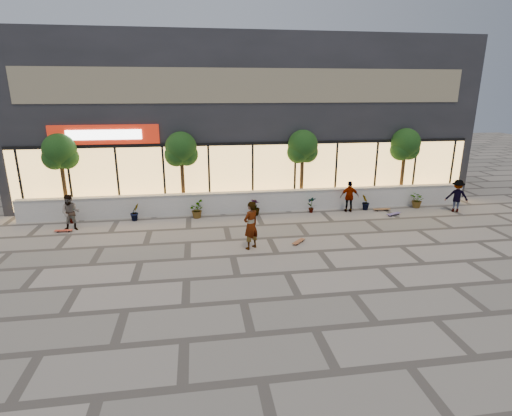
{
  "coord_description": "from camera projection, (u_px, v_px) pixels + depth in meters",
  "views": [
    {
      "loc": [
        -2.79,
        -11.73,
        5.8
      ],
      "look_at": [
        -0.53,
        3.28,
        1.3
      ],
      "focal_mm": 28.0,
      "sensor_mm": 36.0,
      "label": 1
    }
  ],
  "objects": [
    {
      "name": "tree_west",
      "position": [
        60.0,
        154.0,
        18.34
      ],
      "size": [
        1.6,
        1.5,
        3.92
      ],
      "color": "#462C19",
      "rests_on": "ground"
    },
    {
      "name": "skater_right_near",
      "position": [
        350.0,
        197.0,
        19.58
      ],
      "size": [
        0.95,
        0.51,
        1.55
      ],
      "primitive_type": "imported",
      "rotation": [
        0.0,
        0.0,
        2.99
      ],
      "color": "white",
      "rests_on": "ground"
    },
    {
      "name": "tree_midwest",
      "position": [
        181.0,
        151.0,
        19.12
      ],
      "size": [
        1.6,
        1.5,
        3.92
      ],
      "color": "#462C19",
      "rests_on": "ground"
    },
    {
      "name": "skateboard_center",
      "position": [
        299.0,
        241.0,
        15.71
      ],
      "size": [
        0.66,
        0.67,
        0.09
      ],
      "rotation": [
        0.0,
        0.0,
        0.81
      ],
      "color": "brown",
      "rests_on": "ground"
    },
    {
      "name": "tree_east",
      "position": [
        405.0,
        146.0,
        20.76
      ],
      "size": [
        1.6,
        1.5,
        3.92
      ],
      "color": "#462C19",
      "rests_on": "ground"
    },
    {
      "name": "planter_wall",
      "position": [
        255.0,
        201.0,
        19.66
      ],
      "size": [
        22.0,
        0.42,
        1.04
      ],
      "color": "silver",
      "rests_on": "ground"
    },
    {
      "name": "shrub_c",
      "position": [
        196.0,
        209.0,
        18.76
      ],
      "size": [
        0.68,
        0.77,
        0.81
      ],
      "primitive_type": "imported",
      "rotation": [
        0.0,
        0.0,
        1.64
      ],
      "color": "#173B12",
      "rests_on": "ground"
    },
    {
      "name": "tree_mideast",
      "position": [
        303.0,
        148.0,
        19.98
      ],
      "size": [
        1.6,
        1.5,
        3.92
      ],
      "color": "#462C19",
      "rests_on": "ground"
    },
    {
      "name": "shrub_d",
      "position": [
        255.0,
        207.0,
        19.16
      ],
      "size": [
        0.64,
        0.64,
        0.81
      ],
      "primitive_type": "imported",
      "rotation": [
        0.0,
        0.0,
        2.46
      ],
      "color": "#173B12",
      "rests_on": "ground"
    },
    {
      "name": "retail_building",
      "position": [
        242.0,
        117.0,
        23.8
      ],
      "size": [
        24.0,
        9.17,
        8.5
      ],
      "color": "#232428",
      "rests_on": "ground"
    },
    {
      "name": "shrub_b",
      "position": [
        135.0,
        212.0,
        18.36
      ],
      "size": [
        0.57,
        0.57,
        0.81
      ],
      "primitive_type": "imported",
      "rotation": [
        0.0,
        0.0,
        0.82
      ],
      "color": "#173B12",
      "rests_on": "ground"
    },
    {
      "name": "shrub_a",
      "position": [
        71.0,
        215.0,
        17.96
      ],
      "size": [
        0.43,
        0.29,
        0.81
      ],
      "primitive_type": "imported",
      "color": "#173B12",
      "rests_on": "ground"
    },
    {
      "name": "skateboard_right_far",
      "position": [
        394.0,
        214.0,
        19.19
      ],
      "size": [
        0.85,
        0.53,
        0.1
      ],
      "rotation": [
        0.0,
        0.0,
        0.41
      ],
      "color": "#50447E",
      "rests_on": "ground"
    },
    {
      "name": "skater_center",
      "position": [
        251.0,
        225.0,
        14.95
      ],
      "size": [
        0.81,
        0.76,
        1.86
      ],
      "primitive_type": "imported",
      "rotation": [
        0.0,
        0.0,
        3.78
      ],
      "color": "silver",
      "rests_on": "ground"
    },
    {
      "name": "ground",
      "position": [
        287.0,
        273.0,
        13.17
      ],
      "size": [
        80.0,
        80.0,
        0.0
      ],
      "primitive_type": "plane",
      "color": "gray",
      "rests_on": "ground"
    },
    {
      "name": "shrub_g",
      "position": [
        418.0,
        200.0,
        20.35
      ],
      "size": [
        0.77,
        0.84,
        0.81
      ],
      "primitive_type": "imported",
      "rotation": [
        0.0,
        0.0,
        4.92
      ],
      "color": "#173B12",
      "rests_on": "ground"
    },
    {
      "name": "skateboard_left",
      "position": [
        64.0,
        230.0,
        16.94
      ],
      "size": [
        0.73,
        0.22,
        0.09
      ],
      "rotation": [
        0.0,
        0.0,
        -0.05
      ],
      "color": "#B83422",
      "rests_on": "ground"
    },
    {
      "name": "skateboard_right_near",
      "position": [
        382.0,
        209.0,
        19.92
      ],
      "size": [
        0.86,
        0.23,
        0.1
      ],
      "rotation": [
        0.0,
        0.0,
        -0.01
      ],
      "color": "brown",
      "rests_on": "ground"
    },
    {
      "name": "skater_right_far",
      "position": [
        457.0,
        196.0,
        19.58
      ],
      "size": [
        1.2,
        0.97,
        1.62
      ],
      "primitive_type": "imported",
      "rotation": [
        0.0,
        0.0,
        2.72
      ],
      "color": "maroon",
      "rests_on": "ground"
    },
    {
      "name": "shrub_f",
      "position": [
        366.0,
        202.0,
        19.95
      ],
      "size": [
        0.55,
        0.57,
        0.81
      ],
      "primitive_type": "imported",
      "rotation": [
        0.0,
        0.0,
        4.1
      ],
      "color": "#173B12",
      "rests_on": "ground"
    },
    {
      "name": "shrub_e",
      "position": [
        311.0,
        205.0,
        19.56
      ],
      "size": [
        0.46,
        0.35,
        0.81
      ],
      "primitive_type": "imported",
      "rotation": [
        0.0,
        0.0,
        3.28
      ],
      "color": "#173B12",
      "rests_on": "ground"
    },
    {
      "name": "skater_left",
      "position": [
        71.0,
        213.0,
        16.97
      ],
      "size": [
        0.77,
        0.61,
        1.57
      ],
      "primitive_type": "imported",
      "rotation": [
        0.0,
        0.0,
        0.02
      ],
      "color": "tan",
      "rests_on": "ground"
    }
  ]
}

